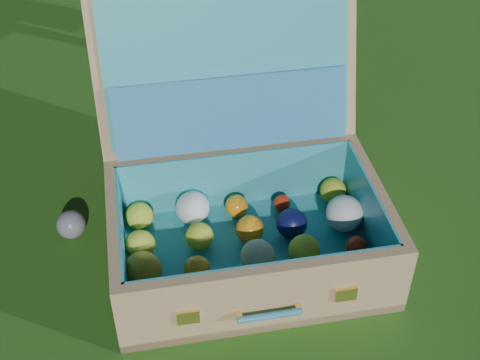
# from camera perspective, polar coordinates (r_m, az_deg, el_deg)

# --- Properties ---
(ground) EXTENTS (60.00, 60.00, 0.00)m
(ground) POSITION_cam_1_polar(r_m,az_deg,el_deg) (1.87, 4.69, -3.56)
(ground) COLOR #215114
(ground) RESTS_ON ground
(stray_ball) EXTENTS (0.08, 0.08, 0.08)m
(stray_ball) POSITION_cam_1_polar(r_m,az_deg,el_deg) (1.85, -14.22, -3.71)
(stray_ball) COLOR #395E96
(stray_ball) RESTS_ON ground
(suitcase) EXTENTS (0.72, 0.69, 0.64)m
(suitcase) POSITION_cam_1_polar(r_m,az_deg,el_deg) (1.70, 0.04, -0.30)
(suitcase) COLOR tan
(suitcase) RESTS_ON ground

